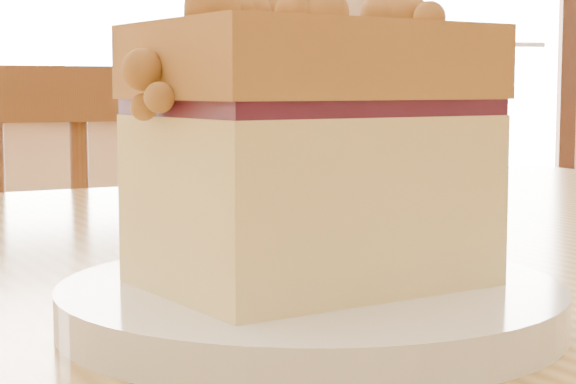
{
  "coord_description": "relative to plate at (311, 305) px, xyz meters",
  "views": [
    {
      "loc": [
        0.02,
        -0.27,
        0.84
      ],
      "look_at": [
        0.14,
        0.13,
        0.8
      ],
      "focal_mm": 62.0,
      "sensor_mm": 36.0,
      "label": 1
    }
  ],
  "objects": [
    {
      "name": "cake_slice",
      "position": [
        -0.0,
        0.0,
        0.07
      ],
      "size": [
        0.15,
        0.13,
        0.12
      ],
      "rotation": [
        0.0,
        0.0,
        0.27
      ],
      "color": "#FFEF90",
      "rests_on": "plate"
    },
    {
      "name": "plate",
      "position": [
        0.0,
        0.0,
        0.0
      ],
      "size": [
        0.2,
        0.2,
        0.02
      ],
      "color": "white",
      "rests_on": "cafe_table_main"
    },
    {
      "name": "entry_door",
      "position": [
        2.16,
        3.88,
        0.44
      ],
      "size": [
        1.08,
        0.06,
        2.29
      ],
      "color": "white",
      "rests_on": "ground"
    }
  ]
}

